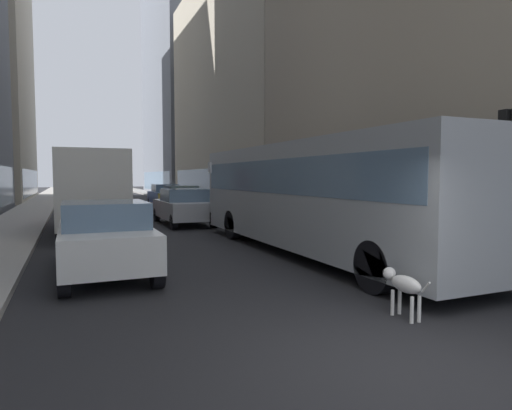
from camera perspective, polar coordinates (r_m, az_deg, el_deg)
ground_plane at (r=38.96m, az=-17.90°, el=0.36°), size 120.00×120.00×0.00m
sidewalk_left at (r=38.86m, az=-26.30°, el=0.25°), size 2.40×110.00×0.15m
sidewalk_right at (r=39.87m, az=-9.72°, el=0.66°), size 2.40×110.00×0.15m
building_right_mid at (r=38.10m, az=1.23°, el=14.67°), size 10.43×22.84×18.81m
building_right_far at (r=61.35m, az=-8.23°, el=17.97°), size 10.36×20.01×34.63m
transit_bus at (r=12.34m, az=7.56°, el=1.89°), size 2.78×11.53×3.05m
car_yellow_taxi at (r=27.49m, az=-9.83°, el=0.87°), size 1.93×4.43×1.62m
car_white_van at (r=10.27m, az=-19.09°, el=-3.98°), size 1.87×4.39×1.62m
car_black_suv at (r=49.51m, az=-22.28°, el=1.89°), size 1.79×4.27×1.62m
car_blue_hatchback at (r=32.22m, az=-11.81°, el=1.26°), size 1.79×4.22×1.62m
car_silver_sedan at (r=19.95m, az=-9.44°, el=-0.18°), size 1.93×4.56×1.62m
box_truck at (r=17.94m, az=-20.89°, el=1.89°), size 2.30×7.50×3.05m
dalmatian_dog at (r=7.17m, az=18.61°, el=-9.79°), size 0.22×0.96×0.72m
pedestrian_with_handbag at (r=12.42m, az=28.76°, el=-2.06°), size 0.45×0.34×1.69m
traffic_light_near at (r=10.49m, az=30.09°, el=4.71°), size 0.24×0.41×3.40m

